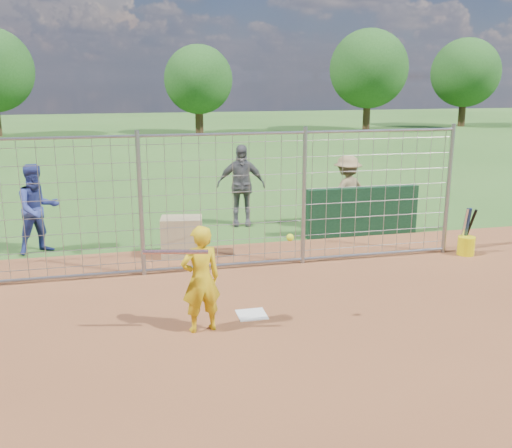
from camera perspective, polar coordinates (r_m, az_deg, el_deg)
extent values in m
plane|color=#2D591E|center=(8.86, -0.72, -8.61)|extent=(100.00, 100.00, 0.00)
plane|color=brown|center=(6.30, 5.49, -19.03)|extent=(18.00, 18.00, 0.00)
cube|color=silver|center=(8.68, -0.44, -9.05)|extent=(0.43, 0.43, 0.02)
cube|color=#11381E|center=(12.99, 10.58, 1.24)|extent=(2.60, 0.20, 1.10)
imported|color=gold|center=(7.95, -5.54, -5.51)|extent=(0.62, 0.46, 1.53)
imported|color=navy|center=(12.23, -20.98, 1.41)|extent=(1.10, 1.02, 1.82)
imported|color=#535458|center=(13.59, -1.52, 3.90)|extent=(1.21, 0.67, 1.95)
imported|color=olive|center=(13.43, 9.07, 3.13)|extent=(1.27, 0.98, 1.73)
cube|color=tan|center=(11.37, -7.42, -1.31)|extent=(0.87, 0.66, 0.80)
cylinder|color=silver|center=(7.59, -8.05, -2.78)|extent=(0.85, 0.24, 0.06)
sphere|color=#D3ED19|center=(7.87, 3.43, -1.36)|extent=(0.10, 0.10, 0.10)
cylinder|color=yellow|center=(12.19, 20.26, -2.06)|extent=(0.34, 0.34, 0.38)
cylinder|color=silver|center=(12.11, 20.08, -0.38)|extent=(0.08, 0.23, 0.84)
cylinder|color=navy|center=(12.15, 20.36, -0.36)|extent=(0.08, 0.22, 0.85)
cylinder|color=black|center=(12.17, 20.56, -0.34)|extent=(0.08, 0.36, 0.81)
cylinder|color=gray|center=(10.20, -11.46, 1.89)|extent=(0.08, 0.08, 2.60)
cylinder|color=gray|center=(10.70, 4.81, 2.72)|extent=(0.08, 0.08, 2.60)
cylinder|color=gray|center=(11.95, 18.66, 3.25)|extent=(0.08, 0.08, 2.60)
cylinder|color=gray|center=(10.16, -3.23, 8.97)|extent=(9.00, 0.05, 0.05)
cylinder|color=gray|center=(10.67, -3.04, -4.08)|extent=(9.00, 0.05, 0.05)
cube|color=gray|center=(10.35, -3.13, 2.07)|extent=(9.00, 0.02, 2.50)
cylinder|color=#3F2B19|center=(36.35, -5.69, 10.68)|extent=(0.50, 0.50, 2.16)
sphere|color=#26561E|center=(36.27, -5.78, 14.18)|extent=(4.20, 4.20, 4.20)
cylinder|color=#3F2B19|center=(38.86, 11.01, 11.06)|extent=(0.50, 0.50, 2.59)
sphere|color=#26561E|center=(38.80, 11.20, 14.98)|extent=(5.04, 5.04, 5.04)
cylinder|color=#3F2B19|center=(43.98, 19.93, 10.75)|extent=(0.50, 0.50, 2.45)
sphere|color=#26561E|center=(43.93, 20.22, 14.02)|extent=(4.76, 4.76, 4.76)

